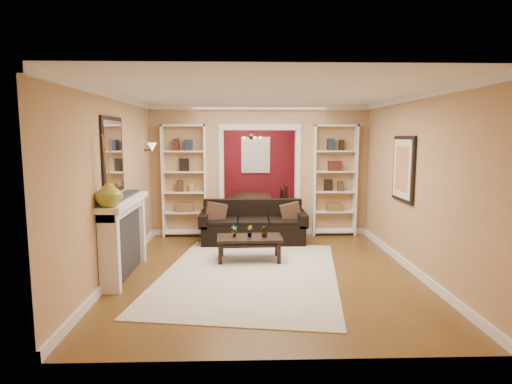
{
  "coord_description": "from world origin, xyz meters",
  "views": [
    {
      "loc": [
        -0.35,
        -7.74,
        2.08
      ],
      "look_at": [
        -0.14,
        -0.8,
        1.16
      ],
      "focal_mm": 30.0,
      "sensor_mm": 36.0,
      "label": 1
    }
  ],
  "objects_px": {
    "bookshelf_left": "(185,181)",
    "dining_table": "(252,208)",
    "coffee_table": "(249,249)",
    "bookshelf_right": "(334,181)",
    "sofa": "(253,222)",
    "fireplace": "(126,237)"
  },
  "relations": [
    {
      "from": "sofa",
      "to": "fireplace",
      "type": "relative_size",
      "value": 1.21
    },
    {
      "from": "bookshelf_left",
      "to": "coffee_table",
      "type": "bearing_deg",
      "value": -54.39
    },
    {
      "from": "fireplace",
      "to": "sofa",
      "type": "bearing_deg",
      "value": 45.2
    },
    {
      "from": "sofa",
      "to": "dining_table",
      "type": "relative_size",
      "value": 1.15
    },
    {
      "from": "bookshelf_right",
      "to": "dining_table",
      "type": "xyz_separation_m",
      "value": [
        -1.69,
        1.54,
        -0.83
      ]
    },
    {
      "from": "bookshelf_left",
      "to": "dining_table",
      "type": "height_order",
      "value": "bookshelf_left"
    },
    {
      "from": "coffee_table",
      "to": "bookshelf_right",
      "type": "xyz_separation_m",
      "value": [
        1.8,
        1.82,
        0.95
      ]
    },
    {
      "from": "fireplace",
      "to": "dining_table",
      "type": "relative_size",
      "value": 0.95
    },
    {
      "from": "coffee_table",
      "to": "dining_table",
      "type": "xyz_separation_m",
      "value": [
        0.1,
        3.36,
        0.11
      ]
    },
    {
      "from": "coffee_table",
      "to": "fireplace",
      "type": "bearing_deg",
      "value": -161.33
    },
    {
      "from": "bookshelf_left",
      "to": "bookshelf_right",
      "type": "distance_m",
      "value": 3.1
    },
    {
      "from": "bookshelf_left",
      "to": "dining_table",
      "type": "bearing_deg",
      "value": 47.6
    },
    {
      "from": "dining_table",
      "to": "bookshelf_right",
      "type": "bearing_deg",
      "value": -132.36
    },
    {
      "from": "bookshelf_right",
      "to": "dining_table",
      "type": "bearing_deg",
      "value": 137.64
    },
    {
      "from": "coffee_table",
      "to": "sofa",
      "type": "bearing_deg",
      "value": 83.42
    },
    {
      "from": "sofa",
      "to": "fireplace",
      "type": "height_order",
      "value": "fireplace"
    },
    {
      "from": "sofa",
      "to": "bookshelf_left",
      "type": "height_order",
      "value": "bookshelf_left"
    },
    {
      "from": "bookshelf_left",
      "to": "dining_table",
      "type": "xyz_separation_m",
      "value": [
        1.41,
        1.54,
        -0.83
      ]
    },
    {
      "from": "fireplace",
      "to": "coffee_table",
      "type": "bearing_deg",
      "value": 21.02
    },
    {
      "from": "sofa",
      "to": "bookshelf_right",
      "type": "bearing_deg",
      "value": 18.8
    },
    {
      "from": "sofa",
      "to": "coffee_table",
      "type": "bearing_deg",
      "value": -94.23
    },
    {
      "from": "fireplace",
      "to": "dining_table",
      "type": "xyz_separation_m",
      "value": [
        1.95,
        4.07,
        -0.26
      ]
    }
  ]
}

